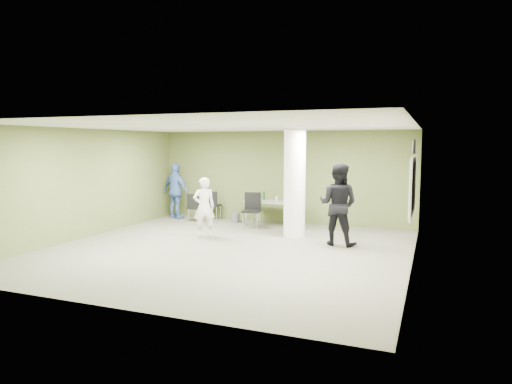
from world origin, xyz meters
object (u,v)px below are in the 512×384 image
at_px(folding_table, 271,203).
at_px(man_black, 338,204).
at_px(chair_back_left, 212,203).
at_px(man_blue, 176,191).
at_px(woman_white, 204,207).

distance_m(folding_table, man_black, 3.05).
distance_m(chair_back_left, man_blue, 1.27).
height_order(chair_back_left, woman_white, woman_white).
bearing_deg(chair_back_left, man_black, 148.03).
bearing_deg(man_blue, chair_back_left, -157.35).
bearing_deg(man_black, folding_table, -31.14).
xyz_separation_m(folding_table, man_black, (2.36, -1.91, 0.30)).
bearing_deg(chair_back_left, folding_table, 167.59).
relative_size(chair_back_left, woman_white, 0.60).
bearing_deg(man_black, chair_back_left, -17.87).
relative_size(folding_table, man_blue, 0.87).
distance_m(woman_white, man_blue, 3.14).
bearing_deg(folding_table, man_blue, -177.92).
bearing_deg(folding_table, man_black, -35.87).
height_order(chair_back_left, man_black, man_black).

